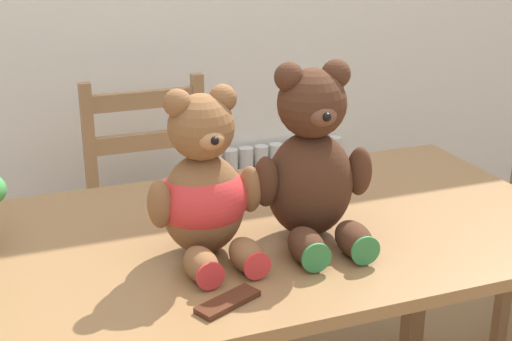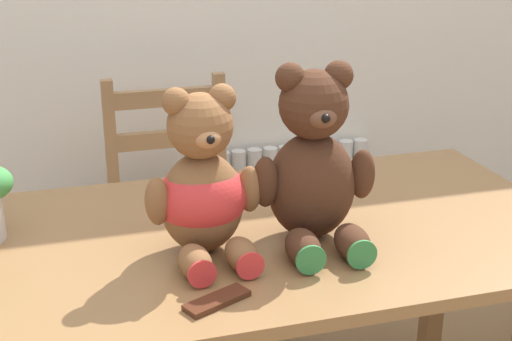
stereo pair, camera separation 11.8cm
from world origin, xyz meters
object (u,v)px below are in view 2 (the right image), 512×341
object	(u,v)px
wooden_chair_behind	(177,223)
teddy_bear_left	(203,189)
teddy_bear_right	(314,166)
chocolate_bar	(217,300)

from	to	relation	value
wooden_chair_behind	teddy_bear_left	size ratio (longest dim) A/B	2.45
teddy_bear_right	wooden_chair_behind	bearing A→B (deg)	-73.82
teddy_bear_left	teddy_bear_right	size ratio (longest dim) A/B	0.91
teddy_bear_right	chocolate_bar	xyz separation A→B (m)	(-0.28, -0.23, -0.17)
teddy_bear_right	chocolate_bar	size ratio (longest dim) A/B	3.02
teddy_bear_right	chocolate_bar	bearing A→B (deg)	42.25
wooden_chair_behind	teddy_bear_right	size ratio (longest dim) A/B	2.24
wooden_chair_behind	chocolate_bar	world-z (taller)	wooden_chair_behind
wooden_chair_behind	chocolate_bar	bearing A→B (deg)	84.46
teddy_bear_right	chocolate_bar	distance (m)	0.40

